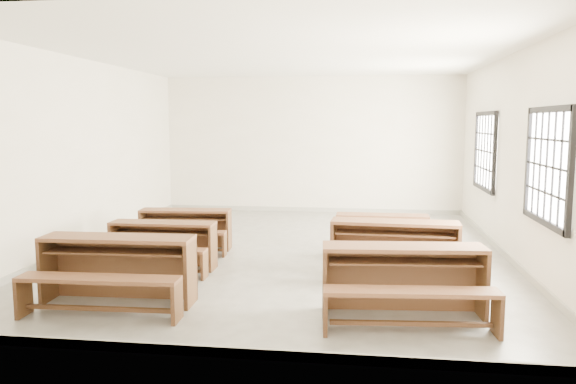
# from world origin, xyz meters

# --- Properties ---
(room) EXTENTS (8.50, 8.50, 3.20)m
(room) POSITION_xyz_m (0.09, 0.00, 2.14)
(room) COLOR gray
(room) RESTS_ON ground
(desk_set_0) EXTENTS (1.82, 0.98, 0.81)m
(desk_set_0) POSITION_xyz_m (-1.64, -2.93, 0.47)
(desk_set_0) COLOR brown
(desk_set_0) RESTS_ON ground
(desk_set_1) EXTENTS (1.54, 0.81, 0.69)m
(desk_set_1) POSITION_xyz_m (-1.68, -1.32, 0.40)
(desk_set_1) COLOR brown
(desk_set_1) RESTS_ON ground
(desk_set_2) EXTENTS (1.56, 0.90, 0.68)m
(desk_set_2) POSITION_xyz_m (-1.74, -0.07, 0.40)
(desk_set_2) COLOR brown
(desk_set_2) RESTS_ON ground
(desk_set_3) EXTENTS (1.84, 1.06, 0.80)m
(desk_set_3) POSITION_xyz_m (1.67, -2.95, 0.46)
(desk_set_3) COLOR brown
(desk_set_3) RESTS_ON ground
(desk_set_4) EXTENTS (1.79, 1.00, 0.78)m
(desk_set_4) POSITION_xyz_m (1.65, -1.34, 0.46)
(desk_set_4) COLOR brown
(desk_set_4) RESTS_ON ground
(desk_set_5) EXTENTS (1.47, 0.77, 0.66)m
(desk_set_5) POSITION_xyz_m (1.53, -0.05, 0.39)
(desk_set_5) COLOR brown
(desk_set_5) RESTS_ON ground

